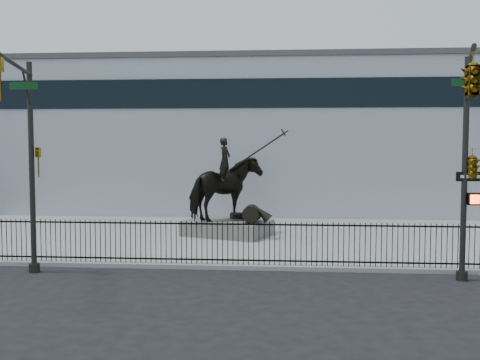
# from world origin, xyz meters

# --- Properties ---
(ground) EXTENTS (120.00, 120.00, 0.00)m
(ground) POSITION_xyz_m (0.00, 0.00, 0.00)
(ground) COLOR black
(ground) RESTS_ON ground
(plaza) EXTENTS (30.00, 12.00, 0.15)m
(plaza) POSITION_xyz_m (0.00, 7.00, 0.07)
(plaza) COLOR gray
(plaza) RESTS_ON ground
(building) EXTENTS (44.00, 14.00, 9.00)m
(building) POSITION_xyz_m (0.00, 20.00, 4.50)
(building) COLOR #B2B8C2
(building) RESTS_ON ground
(picket_fence) EXTENTS (22.10, 0.10, 1.50)m
(picket_fence) POSITION_xyz_m (0.00, 1.25, 0.90)
(picket_fence) COLOR black
(picket_fence) RESTS_ON plaza
(statue_plinth) EXTENTS (4.24, 3.57, 0.68)m
(statue_plinth) POSITION_xyz_m (-1.19, 7.22, 0.49)
(statue_plinth) COLOR #5B5953
(statue_plinth) RESTS_ON plaza
(equestrian_statue) EXTENTS (4.36, 3.52, 3.91)m
(equestrian_statue) POSITION_xyz_m (-1.13, 7.20, 2.24)
(equestrian_statue) COLOR black
(equestrian_statue) RESTS_ON statue_plinth
(traffic_signal_left) EXTENTS (1.52, 4.84, 7.00)m
(traffic_signal_left) POSITION_xyz_m (-6.75, -0.62, 4.03)
(traffic_signal_left) COLOR black
(traffic_signal_left) RESTS_ON ground
(traffic_signal_right) EXTENTS (2.17, 6.86, 7.00)m
(traffic_signal_right) POSITION_xyz_m (6.47, -2.00, 4.85)
(traffic_signal_right) COLOR black
(traffic_signal_right) RESTS_ON ground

